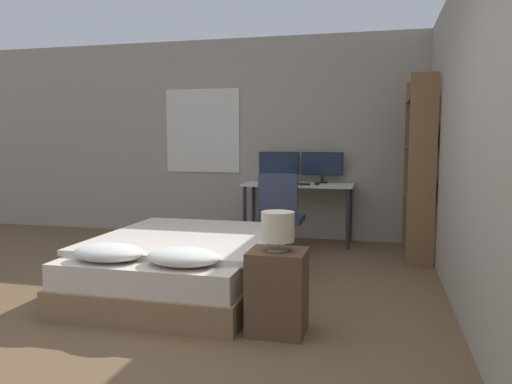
# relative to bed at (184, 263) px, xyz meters

# --- Properties ---
(ground_plane) EXTENTS (20.00, 20.00, 0.00)m
(ground_plane) POSITION_rel_bed_xyz_m (0.42, -1.19, -0.24)
(ground_plane) COLOR brown
(wall_back) EXTENTS (12.00, 0.08, 2.70)m
(wall_back) POSITION_rel_bed_xyz_m (0.40, 2.61, 1.11)
(wall_back) COLOR #9E9384
(wall_back) RESTS_ON ground_plane
(wall_side_right) EXTENTS (0.06, 12.00, 2.70)m
(wall_side_right) POSITION_rel_bed_xyz_m (2.29, 0.31, 1.11)
(wall_side_right) COLOR #9E9384
(wall_side_right) RESTS_ON ground_plane
(bed) EXTENTS (1.54, 2.01, 0.55)m
(bed) POSITION_rel_bed_xyz_m (0.00, 0.00, 0.00)
(bed) COLOR #846647
(bed) RESTS_ON ground_plane
(nightstand) EXTENTS (0.39, 0.35, 0.58)m
(nightstand) POSITION_rel_bed_xyz_m (1.01, -0.76, 0.05)
(nightstand) COLOR brown
(nightstand) RESTS_ON ground_plane
(bedside_lamp) EXTENTS (0.23, 0.23, 0.27)m
(bedside_lamp) POSITION_rel_bed_xyz_m (1.01, -0.76, 0.50)
(bedside_lamp) COLOR gray
(bedside_lamp) RESTS_ON nightstand
(desk) EXTENTS (1.41, 0.55, 0.77)m
(desk) POSITION_rel_bed_xyz_m (0.66, 2.27, 0.42)
(desk) COLOR beige
(desk) RESTS_ON ground_plane
(monitor_left) EXTENTS (0.54, 0.16, 0.40)m
(monitor_left) POSITION_rel_bed_xyz_m (0.37, 2.44, 0.76)
(monitor_left) COLOR black
(monitor_left) RESTS_ON desk
(monitor_right) EXTENTS (0.54, 0.16, 0.40)m
(monitor_right) POSITION_rel_bed_xyz_m (0.94, 2.44, 0.76)
(monitor_right) COLOR black
(monitor_right) RESTS_ON desk
(keyboard) EXTENTS (0.34, 0.13, 0.02)m
(keyboard) POSITION_rel_bed_xyz_m (0.66, 2.10, 0.54)
(keyboard) COLOR black
(keyboard) RESTS_ON desk
(computer_mouse) EXTENTS (0.07, 0.05, 0.04)m
(computer_mouse) POSITION_rel_bed_xyz_m (0.92, 2.10, 0.55)
(computer_mouse) COLOR black
(computer_mouse) RESTS_ON desk
(office_chair) EXTENTS (0.52, 0.52, 0.96)m
(office_chair) POSITION_rel_bed_xyz_m (0.58, 1.52, 0.14)
(office_chair) COLOR black
(office_chair) RESTS_ON ground_plane
(bookshelf) EXTENTS (0.28, 0.94, 2.02)m
(bookshelf) POSITION_rel_bed_xyz_m (2.10, 1.72, 0.87)
(bookshelf) COLOR brown
(bookshelf) RESTS_ON ground_plane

